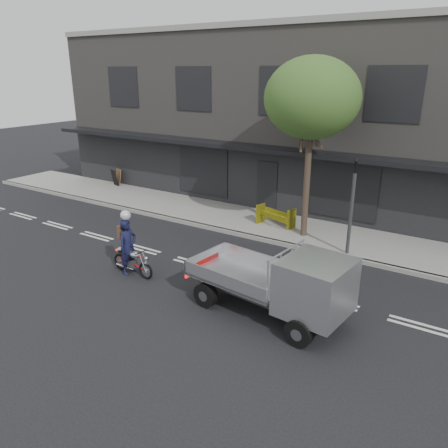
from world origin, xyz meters
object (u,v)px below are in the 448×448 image
at_px(street_tree, 312,99).
at_px(traffic_light_pole, 351,212).
at_px(sandwich_board, 115,178).
at_px(rider, 128,247).
at_px(motorcycle, 132,261).
at_px(construction_barrier, 273,217).
at_px(flatbed_ute, 301,285).

bearing_deg(street_tree, traffic_light_pole, -23.03).
bearing_deg(sandwich_board, rider, -21.79).
height_order(rider, sandwich_board, rider).
bearing_deg(motorcycle, traffic_light_pole, 46.67).
height_order(street_tree, sandwich_board, street_tree).
bearing_deg(construction_barrier, street_tree, -7.32).
distance_m(street_tree, motorcycle, 8.34).
xyz_separation_m(traffic_light_pole, rider, (-5.55, -5.05, -0.74)).
bearing_deg(flatbed_ute, traffic_light_pole, 100.26).
distance_m(traffic_light_pole, flatbed_ute, 5.02).
xyz_separation_m(traffic_light_pole, construction_barrier, (-3.41, 1.03, -1.08)).
relative_size(rider, flatbed_ute, 0.40).
bearing_deg(rider, motorcycle, -86.42).
xyz_separation_m(motorcycle, flatbed_ute, (5.71, 0.07, 0.69)).
distance_m(flatbed_ute, construction_barrier, 7.09).
height_order(rider, flatbed_ute, flatbed_ute).
bearing_deg(motorcycle, construction_barrier, 75.48).
xyz_separation_m(street_tree, motorcycle, (-3.40, -5.90, -4.82)).
bearing_deg(flatbed_ute, construction_barrier, 128.45).
height_order(traffic_light_pole, rider, traffic_light_pole).
distance_m(street_tree, rider, 8.15).
distance_m(motorcycle, flatbed_ute, 5.75).
distance_m(rider, sandwich_board, 11.19).
distance_m(street_tree, flatbed_ute, 7.51).
bearing_deg(construction_barrier, flatbed_ute, -58.24).
distance_m(rider, flatbed_ute, 5.87).
distance_m(rider, construction_barrier, 6.45).
distance_m(motorcycle, rider, 0.48).
height_order(flatbed_ute, sandwich_board, flatbed_ute).
bearing_deg(sandwich_board, flatbed_ute, -7.45).
relative_size(motorcycle, sandwich_board, 1.96).
relative_size(motorcycle, rider, 0.96).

